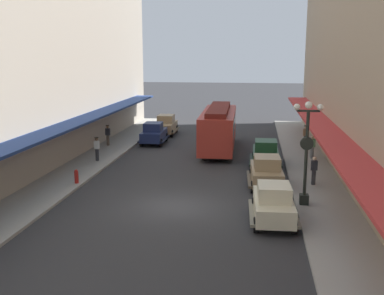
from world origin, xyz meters
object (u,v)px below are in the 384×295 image
Objects in this scene: parked_car_2 at (266,153)px; pedestrian_0 at (108,135)px; parked_car_0 at (266,171)px; pedestrian_1 at (305,135)px; parked_car_1 at (166,125)px; streetcar at (219,127)px; fire_hydrant at (76,176)px; lamp_post_with_clock at (307,149)px; pedestrian_3 at (312,147)px; pedestrian_4 at (314,170)px; parked_car_3 at (154,133)px; pedestrian_2 at (97,149)px; parked_car_4 at (273,202)px.

pedestrian_0 is at bearing 159.23° from parked_car_2.
parked_car_0 reaches higher than pedestrian_1.
parked_car_1 is 0.44× the size of streetcar.
fire_hydrant is at bearing -123.61° from streetcar.
lamp_post_with_clock is at bearing -67.65° from streetcar.
lamp_post_with_clock reaches higher than fire_hydrant.
parked_car_2 is at bearing -146.23° from pedestrian_3.
pedestrian_1 is at bearing 16.18° from streetcar.
parked_car_0 is at bearing -115.31° from pedestrian_3.
parked_car_1 reaches higher than pedestrian_4.
parked_car_3 is 7.78m from pedestrian_2.
parked_car_4 is 17.77m from pedestrian_1.
pedestrian_1 is 1.00× the size of pedestrian_2.
parked_car_0 reaches higher than pedestrian_2.
pedestrian_2 is (-0.74, 5.66, 0.45)m from fire_hydrant.
fire_hydrant is 0.49× the size of pedestrian_0.
pedestrian_1 is 4.59m from pedestrian_3.
pedestrian_1 reaches higher than pedestrian_3.
pedestrian_3 is (15.08, 2.83, -0.02)m from pedestrian_2.
pedestrian_4 is at bearing -93.20° from pedestrian_1.
fire_hydrant is at bearing -95.81° from parked_car_1.
pedestrian_0 is (-12.86, 15.47, 0.07)m from parked_car_4.
streetcar is 13.36m from fire_hydrant.
fire_hydrant is at bearing -97.37° from parked_car_3.
pedestrian_1 is at bearing -20.15° from parked_car_1.
lamp_post_with_clock is (1.61, 2.37, 2.04)m from parked_car_4.
lamp_post_with_clock is at bearing 55.79° from parked_car_4.
parked_car_3 is 2.57× the size of pedestrian_1.
parked_car_3 reaches higher than pedestrian_0.
pedestrian_2 is at bearing 97.45° from fire_hydrant.
parked_car_0 and parked_car_1 have the same top height.
lamp_post_with_clock is 10.84m from pedestrian_3.
parked_car_0 is 5.27× the size of fire_hydrant.
parked_car_3 is 19.86m from parked_car_4.
streetcar is 11.78× the size of fire_hydrant.
pedestrian_4 is at bearing -15.62° from pedestrian_2.
pedestrian_0 reaches higher than fire_hydrant.
lamp_post_with_clock reaches higher than pedestrian_1.
streetcar is 5.78× the size of pedestrian_0.
parked_car_1 is 1.00× the size of parked_car_2.
parked_car_4 is (9.34, -22.07, 0.00)m from parked_car_1.
pedestrian_4 is (2.67, -4.61, 0.05)m from parked_car_2.
parked_car_0 is 18.73m from parked_car_1.
parked_car_2 reaches higher than pedestrian_3.
fire_hydrant is at bearing -149.36° from pedestrian_3.
fire_hydrant is at bearing -137.51° from pedestrian_1.
parked_car_4 is 15.57m from pedestrian_2.
parked_car_1 is at bearing 130.17° from streetcar.
parked_car_2 reaches higher than pedestrian_1.
lamp_post_with_clock reaches higher than pedestrian_2.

